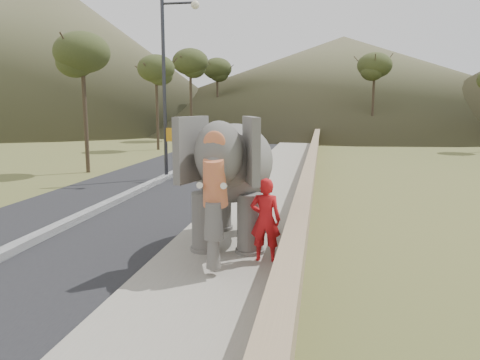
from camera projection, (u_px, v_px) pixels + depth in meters
name	position (u px, v px, depth m)	size (l,w,h in m)	color
ground	(216.00, 275.00, 9.65)	(160.00, 160.00, 0.00)	olive
road	(155.00, 185.00, 20.22)	(7.00, 120.00, 0.03)	black
median	(155.00, 182.00, 20.21)	(0.35, 120.00, 0.22)	black
walkway	(270.00, 187.00, 19.35)	(3.00, 120.00, 0.15)	#9E9687
parapet	(310.00, 176.00, 18.99)	(0.30, 120.00, 1.10)	tan
lamppost	(170.00, 72.00, 20.90)	(1.76, 0.36, 8.00)	#323338
signboard	(173.00, 145.00, 20.96)	(0.60, 0.08, 2.40)	#2D2D33
hill_left	(45.00, 51.00, 67.81)	(60.00, 60.00, 22.00)	brown
hill_far	(342.00, 81.00, 75.67)	(80.00, 80.00, 14.00)	brown
elephant_and_man	(234.00, 180.00, 11.34)	(2.37, 4.22, 3.03)	slate
motorcyclist	(242.00, 148.00, 29.84)	(1.18, 1.59, 1.75)	maroon
trees	(334.00, 98.00, 38.74)	(47.62, 44.30, 9.05)	#473828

